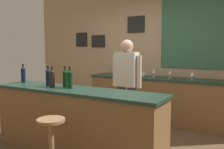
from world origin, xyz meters
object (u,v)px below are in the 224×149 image
at_px(wine_bottle_d, 65,78).
at_px(wine_glass_a, 154,71).
at_px(wine_bottle_b, 48,77).
at_px(wine_bottle_e, 70,79).
at_px(wine_glass_b, 170,72).
at_px(wine_glass_c, 192,74).
at_px(coffee_mug, 143,74).
at_px(wine_bottle_a, 23,74).
at_px(wine_bottle_c, 52,78).
at_px(bartender, 127,82).
at_px(bar_stool, 51,137).

bearing_deg(wine_bottle_d, wine_glass_a, 74.99).
height_order(wine_bottle_b, wine_bottle_e, same).
height_order(wine_glass_b, wine_glass_c, same).
xyz_separation_m(wine_bottle_d, coffee_mug, (0.32, 2.03, -0.11)).
bearing_deg(wine_bottle_a, wine_bottle_c, -10.65).
bearing_deg(wine_bottle_a, wine_bottle_b, -7.38).
xyz_separation_m(wine_bottle_d, wine_bottle_e, (0.12, -0.04, 0.00)).
relative_size(wine_bottle_b, wine_bottle_d, 1.00).
height_order(wine_bottle_b, wine_glass_a, wine_bottle_b).
relative_size(wine_bottle_d, coffee_mug, 2.45).
relative_size(wine_bottle_c, wine_glass_a, 1.97).
distance_m(wine_bottle_c, wine_bottle_e, 0.28).
height_order(bartender, coffee_mug, bartender).
bearing_deg(wine_bottle_c, wine_glass_c, 53.24).
xyz_separation_m(wine_bottle_e, wine_glass_a, (0.44, 2.10, -0.05)).
bearing_deg(coffee_mug, wine_glass_a, 9.12).
bearing_deg(bar_stool, wine_bottle_b, 136.00).
distance_m(wine_bottle_d, wine_bottle_e, 0.12).
distance_m(wine_bottle_a, coffee_mug, 2.35).
bearing_deg(wine_glass_b, bar_stool, -100.90).
bearing_deg(wine_glass_b, wine_bottle_b, -120.06).
bearing_deg(wine_glass_c, bar_stool, -110.50).
bearing_deg(wine_glass_c, wine_bottle_b, -130.14).
distance_m(bar_stool, wine_glass_b, 2.83).
relative_size(bartender, wine_bottle_a, 5.29).
bearing_deg(wine_glass_a, wine_bottle_b, -112.05).
distance_m(bartender, wine_bottle_a, 1.71).
xyz_separation_m(wine_bottle_c, coffee_mug, (0.48, 2.13, -0.11)).
height_order(wine_bottle_d, coffee_mug, wine_bottle_d).
xyz_separation_m(wine_bottle_a, wine_glass_a, (1.50, 2.02, -0.05)).
bearing_deg(wine_bottle_a, wine_glass_c, 39.17).
height_order(wine_glass_a, coffee_mug, wine_glass_a).
relative_size(wine_bottle_d, wine_bottle_e, 1.00).
bearing_deg(wine_bottle_b, wine_bottle_c, -24.61).
bearing_deg(bar_stool, wine_bottle_e, 111.77).
relative_size(bartender, wine_glass_c, 10.45).
height_order(bartender, wine_glass_b, bartender).
bearing_deg(bartender, coffee_mug, 100.54).
bearing_deg(wine_glass_b, wine_bottle_c, -116.36).
relative_size(bar_stool, coffee_mug, 5.44).
xyz_separation_m(wine_bottle_c, wine_glass_b, (1.06, 2.14, -0.05)).
xyz_separation_m(bar_stool, wine_bottle_d, (-0.38, 0.69, 0.60)).
xyz_separation_m(wine_bottle_c, wine_glass_a, (0.71, 2.16, -0.05)).
height_order(bar_stool, wine_glass_a, wine_glass_a).
height_order(bartender, wine_glass_a, bartender).
relative_size(wine_bottle_b, wine_glass_b, 1.97).
height_order(bar_stool, wine_glass_c, wine_glass_c).
xyz_separation_m(wine_glass_a, coffee_mug, (-0.23, -0.04, -0.06)).
xyz_separation_m(bartender, wine_bottle_b, (-0.83, -0.93, 0.12)).
xyz_separation_m(wine_bottle_b, wine_glass_c, (1.65, 1.96, -0.05)).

